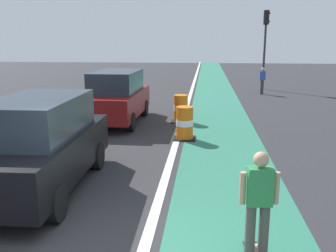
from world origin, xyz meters
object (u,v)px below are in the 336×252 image
at_px(skateboarder_on_lane, 259,204).
at_px(traffic_barrel_mid, 181,109).
at_px(traffic_light_corner, 265,36).
at_px(traffic_barrel_front, 185,123).
at_px(parked_suv_nearest, 40,144).
at_px(pedestrian_crossing, 262,80).
at_px(parked_suv_second, 117,97).

bearing_deg(skateboarder_on_lane, traffic_barrel_mid, 100.48).
bearing_deg(traffic_light_corner, traffic_barrel_front, -108.39).
bearing_deg(traffic_barrel_front, traffic_barrel_mid, 96.57).
relative_size(skateboarder_on_lane, traffic_barrel_mid, 1.55).
xyz_separation_m(skateboarder_on_lane, traffic_light_corner, (3.00, 20.30, 2.59)).
distance_m(traffic_barrel_front, traffic_light_corner, 14.46).
relative_size(parked_suv_nearest, traffic_barrel_mid, 4.26).
height_order(skateboarder_on_lane, pedestrian_crossing, skateboarder_on_lane).
bearing_deg(skateboarder_on_lane, parked_suv_second, 114.89).
bearing_deg(traffic_barrel_mid, traffic_barrel_front, -83.43).
distance_m(parked_suv_nearest, traffic_light_corner, 19.59).
distance_m(traffic_barrel_mid, traffic_light_corner, 12.13).
bearing_deg(skateboarder_on_lane, traffic_barrel_front, 101.97).
height_order(traffic_barrel_front, pedestrian_crossing, pedestrian_crossing).
bearing_deg(traffic_light_corner, parked_suv_nearest, -112.11).
xyz_separation_m(parked_suv_nearest, traffic_barrel_mid, (2.54, 7.26, -0.50)).
bearing_deg(parked_suv_second, traffic_barrel_mid, 7.96).
distance_m(skateboarder_on_lane, parked_suv_nearest, 4.89).
relative_size(traffic_barrel_front, traffic_barrel_mid, 1.00).
bearing_deg(parked_suv_second, traffic_barrel_front, -39.61).
distance_m(skateboarder_on_lane, pedestrian_crossing, 18.13).
distance_m(traffic_light_corner, pedestrian_crossing, 3.56).
bearing_deg(parked_suv_nearest, traffic_light_corner, 67.89).
height_order(parked_suv_nearest, traffic_barrel_front, parked_suv_nearest).
bearing_deg(parked_suv_second, skateboarder_on_lane, -65.11).
distance_m(traffic_barrel_front, pedestrian_crossing, 11.80).
height_order(parked_suv_nearest, traffic_light_corner, traffic_light_corner).
distance_m(parked_suv_second, traffic_light_corner, 13.50).
bearing_deg(pedestrian_crossing, traffic_light_corner, 80.66).
bearing_deg(skateboarder_on_lane, pedestrian_crossing, 81.70).
relative_size(parked_suv_nearest, parked_suv_second, 1.01).
height_order(traffic_barrel_front, traffic_barrel_mid, same).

